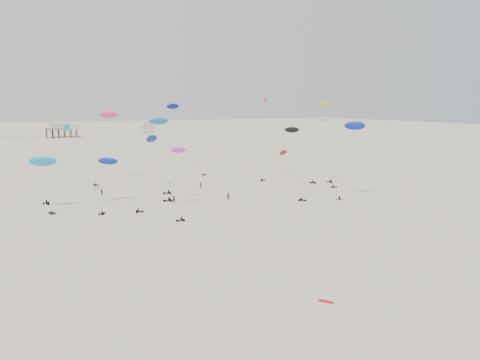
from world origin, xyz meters
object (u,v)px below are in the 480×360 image
rig_3 (292,161)px  spectator_0 (174,202)px  rig_0 (295,152)px  rig_8 (163,140)px  pavilion_main (62,131)px  pavilion_small (148,128)px

rig_3 → spectator_0: bearing=11.4°
rig_0 → rig_8: 34.74m
pavilion_main → rig_3: rig_3 is taller
pavilion_small → rig_3: size_ratio=0.56×
rig_0 → spectator_0: bearing=-40.5°
pavilion_small → rig_0: (-40.29, -283.15, 7.88)m
pavilion_small → rig_0: rig_0 is taller
pavilion_small → rig_3: 261.11m
pavilion_small → rig_8: rig_8 is taller
rig_3 → rig_8: bearing=18.2°
rig_8 → pavilion_small: bearing=-18.7°
pavilion_main → rig_8: size_ratio=0.97×
pavilion_main → rig_3: size_ratio=1.31×
rig_0 → spectator_0: 32.32m
pavilion_small → spectator_0: (-69.74, -276.23, -3.49)m
rig_8 → rig_3: bearing=-66.7°
rig_0 → pavilion_main: bearing=-110.6°
rig_8 → spectator_0: bearing=-33.8°
pavilion_main → rig_0: rig_0 is taller
rig_0 → spectator_0: (-29.45, 6.92, -11.37)m
spectator_0 → pavilion_main: bearing=-43.0°
rig_3 → rig_0: bearing=49.4°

